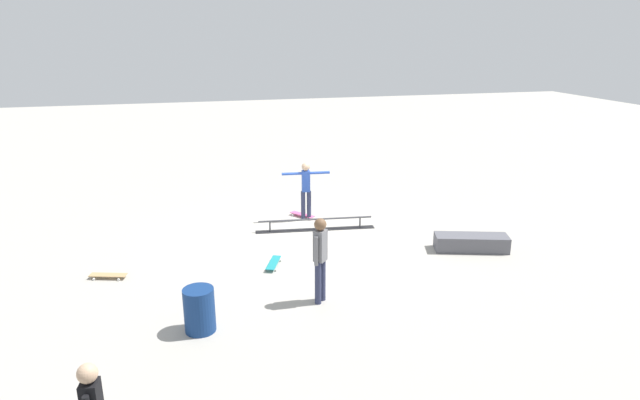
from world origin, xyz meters
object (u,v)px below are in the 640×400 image
(loose_skateboard_natural, at_px, (108,275))
(trash_bin, at_px, (199,310))
(skate_ledge, at_px, (471,243))
(bystander_grey_shirt, at_px, (320,256))
(grind_rail, at_px, (315,225))
(loose_skateboard_teal, at_px, (273,263))
(skater_main, at_px, (306,187))
(skateboard_main, at_px, (302,215))

(loose_skateboard_natural, relative_size, trash_bin, 1.00)
(skate_ledge, height_order, bystander_grey_shirt, bystander_grey_shirt)
(grind_rail, xyz_separation_m, skate_ledge, (-3.37, 2.34, 0.05))
(loose_skateboard_teal, relative_size, trash_bin, 1.00)
(grind_rail, bearing_deg, bystander_grey_shirt, 84.11)
(skate_ledge, distance_m, trash_bin, 6.96)
(bystander_grey_shirt, distance_m, loose_skateboard_natural, 4.84)
(grind_rail, relative_size, bystander_grey_shirt, 1.85)
(grind_rail, bearing_deg, skater_main, -79.54)
(skater_main, xyz_separation_m, loose_skateboard_teal, (1.45, 2.92, -0.90))
(grind_rail, relative_size, loose_skateboard_natural, 3.94)
(skate_ledge, xyz_separation_m, skater_main, (3.43, -3.21, 0.78))
(skateboard_main, relative_size, trash_bin, 0.92)
(grind_rail, relative_size, trash_bin, 3.96)
(skate_ledge, relative_size, skater_main, 1.05)
(skateboard_main, relative_size, loose_skateboard_teal, 0.93)
(skater_main, height_order, loose_skateboard_teal, skater_main)
(loose_skateboard_teal, height_order, trash_bin, trash_bin)
(skate_ledge, relative_size, loose_skateboard_teal, 2.16)
(skater_main, bearing_deg, grind_rail, 99.57)
(grind_rail, bearing_deg, loose_skateboard_teal, 60.43)
(skater_main, xyz_separation_m, bystander_grey_shirt, (0.83, 4.84, 0.02))
(skateboard_main, relative_size, bystander_grey_shirt, 0.43)
(grind_rail, xyz_separation_m, loose_skateboard_natural, (5.11, 1.80, -0.07))
(bystander_grey_shirt, bearing_deg, skater_main, -145.89)
(skateboard_main, xyz_separation_m, loose_skateboard_teal, (1.39, 3.16, 0.00))
(loose_skateboard_natural, bearing_deg, loose_skateboard_teal, 12.88)
(skate_ledge, relative_size, skateboard_main, 2.33)
(loose_skateboard_teal, bearing_deg, skate_ledge, -71.43)
(trash_bin, bearing_deg, bystander_grey_shirt, -167.65)
(grind_rail, relative_size, skate_ledge, 1.84)
(skate_ledge, relative_size, loose_skateboard_natural, 2.14)
(loose_skateboard_teal, distance_m, trash_bin, 3.02)
(grind_rail, xyz_separation_m, loose_skateboard_teal, (1.50, 2.05, -0.07))
(skater_main, relative_size, skateboard_main, 2.21)
(skate_ledge, relative_size, trash_bin, 2.15)
(skateboard_main, xyz_separation_m, loose_skateboard_natural, (4.99, 2.91, 0.00))
(skater_main, distance_m, bystander_grey_shirt, 4.92)
(skater_main, bearing_deg, skate_ledge, 142.69)
(skate_ledge, distance_m, skateboard_main, 4.91)
(loose_skateboard_natural, bearing_deg, grind_rail, 36.24)
(bystander_grey_shirt, bearing_deg, skateboard_main, -144.77)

